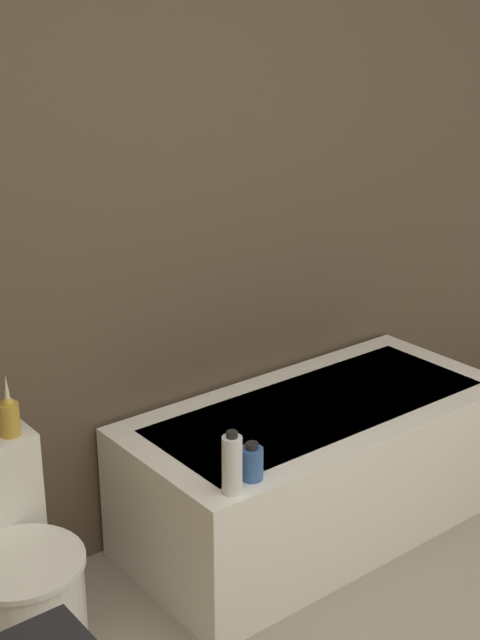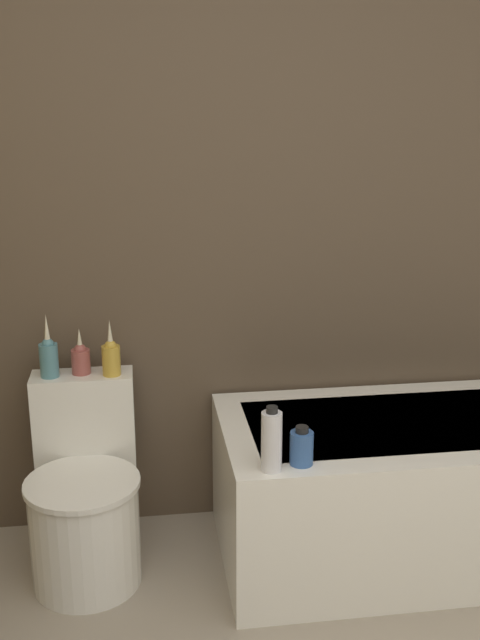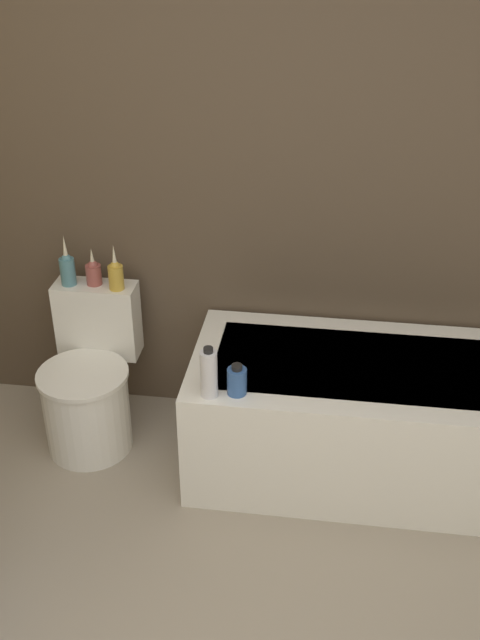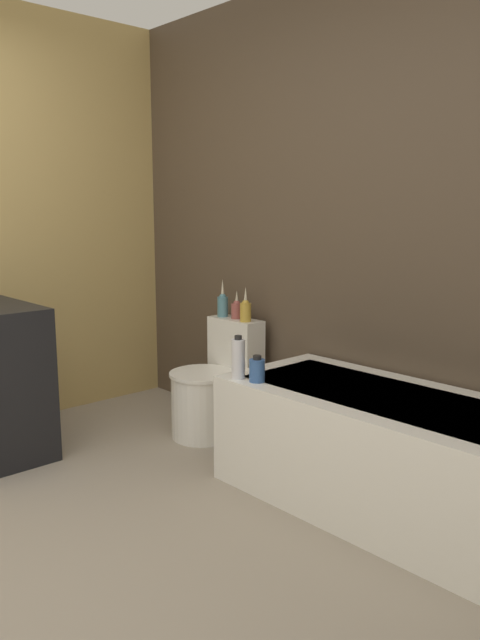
# 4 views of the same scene
# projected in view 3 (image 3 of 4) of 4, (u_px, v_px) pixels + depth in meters

# --- Properties ---
(wall_back_tiled) EXTENTS (6.40, 0.06, 2.60)m
(wall_back_tiled) POSITION_uv_depth(u_px,v_px,m) (221.00, 146.00, 3.11)
(wall_back_tiled) COLOR brown
(wall_back_tiled) RESTS_ON ground_plane
(bathtub) EXTENTS (1.55, 0.72, 0.54)m
(bathtub) POSITION_uv_depth(u_px,v_px,m) (374.00, 417.00, 3.19)
(bathtub) COLOR white
(bathtub) RESTS_ON ground
(toilet) EXTENTS (0.40, 0.54, 0.70)m
(toilet) POSITION_uv_depth(u_px,v_px,m) (90.00, 386.00, 3.38)
(toilet) COLOR white
(toilet) RESTS_ON ground
(vase_gold) EXTENTS (0.07, 0.07, 0.24)m
(vase_gold) POSITION_uv_depth(u_px,v_px,m) (67.00, 268.00, 3.30)
(vase_gold) COLOR teal
(vase_gold) RESTS_ON toilet
(vase_silver) EXTENTS (0.07, 0.07, 0.17)m
(vase_silver) POSITION_uv_depth(u_px,v_px,m) (93.00, 272.00, 3.31)
(vase_silver) COLOR #994C47
(vase_silver) RESTS_ON toilet
(vase_bronze) EXTENTS (0.07, 0.07, 0.21)m
(vase_bronze) POSITION_uv_depth(u_px,v_px,m) (116.00, 274.00, 3.27)
(vase_bronze) COLOR gold
(vase_bronze) RESTS_ON toilet
(shampoo_bottle_tall) EXTENTS (0.07, 0.07, 0.22)m
(shampoo_bottle_tall) POSITION_uv_depth(u_px,v_px,m) (209.00, 373.00, 2.83)
(shampoo_bottle_tall) COLOR silver
(shampoo_bottle_tall) RESTS_ON bathtub
(shampoo_bottle_short) EXTENTS (0.08, 0.08, 0.13)m
(shampoo_bottle_short) POSITION_uv_depth(u_px,v_px,m) (237.00, 381.00, 2.86)
(shampoo_bottle_short) COLOR #335999
(shampoo_bottle_short) RESTS_ON bathtub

